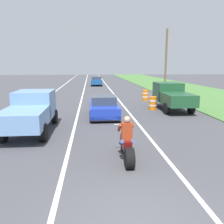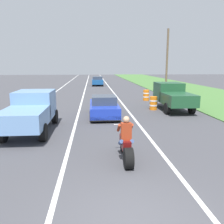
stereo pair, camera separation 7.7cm
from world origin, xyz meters
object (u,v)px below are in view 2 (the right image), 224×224
Objects in this scene: pickup_truck_left_lane_light_blue at (31,110)px; distant_car_far_ahead at (97,81)px; pickup_truck_right_shoulder_dark_green at (172,95)px; construction_barrel_mid at (146,95)px; sports_car_blue at (104,107)px; motorcycle_with_rider at (126,145)px; construction_barrel_nearest at (153,103)px.

distant_car_far_ahead is at bearing 81.79° from pickup_truck_left_lane_light_blue.
distant_car_far_ahead is at bearing 103.00° from pickup_truck_right_shoulder_dark_green.
construction_barrel_mid is at bearing 51.34° from pickup_truck_left_lane_light_blue.
sports_car_blue is at bearing -90.33° from distant_car_far_ahead.
motorcycle_with_rider is 0.46× the size of pickup_truck_left_lane_light_blue.
motorcycle_with_rider is 0.46× the size of pickup_truck_right_shoulder_dark_green.
motorcycle_with_rider is at bearing -89.53° from distant_car_far_ahead.
pickup_truck_right_shoulder_dark_green reaches higher than motorcycle_with_rider.
distant_car_far_ahead is (-0.26, 31.46, 0.18)m from motorcycle_with_rider.
construction_barrel_mid is (-0.85, 4.92, -0.60)m from pickup_truck_right_shoulder_dark_green.
construction_barrel_nearest is at bearing 35.33° from pickup_truck_left_lane_light_blue.
sports_car_blue is at bearing 93.00° from motorcycle_with_rider.
construction_barrel_nearest is 0.25× the size of distant_car_far_ahead.
pickup_truck_left_lane_light_blue reaches higher than motorcycle_with_rider.
pickup_truck_left_lane_light_blue reaches higher than construction_barrel_nearest.
pickup_truck_left_lane_light_blue is 13.10m from construction_barrel_mid.
sports_car_blue is at bearing -152.17° from construction_barrel_nearest.
construction_barrel_mid is (0.53, 4.80, 0.00)m from construction_barrel_nearest.
construction_barrel_mid is (4.37, 6.83, -0.13)m from sports_car_blue.
pickup_truck_left_lane_light_blue and pickup_truck_right_shoulder_dark_green have the same top height.
construction_barrel_nearest and construction_barrel_mid have the same top height.
sports_car_blue is 5.12m from pickup_truck_left_lane_light_blue.
motorcycle_with_rider is 7.54m from sports_car_blue.
distant_car_far_ahead is at bearing 90.47° from motorcycle_with_rider.
sports_car_blue is at bearing -122.62° from construction_barrel_mid.
motorcycle_with_rider reaches higher than distant_car_far_ahead.
pickup_truck_right_shoulder_dark_green is at bearing -77.00° from distant_car_far_ahead.
motorcycle_with_rider is 10.62m from pickup_truck_right_shoulder_dark_green.
pickup_truck_right_shoulder_dark_green is 22.60m from distant_car_far_ahead.
sports_car_blue reaches higher than construction_barrel_mid.
pickup_truck_right_shoulder_dark_green reaches higher than construction_barrel_mid.
construction_barrel_nearest is (3.83, 2.02, -0.13)m from sports_car_blue.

